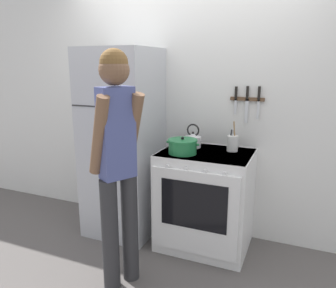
{
  "coord_description": "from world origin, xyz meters",
  "views": [
    {
      "loc": [
        1.08,
        -3.07,
        1.69
      ],
      "look_at": [
        -0.01,
        -0.46,
        1.0
      ],
      "focal_mm": 35.0,
      "sensor_mm": 36.0,
      "label": 1
    }
  ],
  "objects_px": {
    "dutch_oven_pot": "(183,146)",
    "utensil_jar": "(232,143)",
    "refrigerator": "(123,144)",
    "stove_range": "(204,200)",
    "tea_kettle": "(193,140)",
    "person": "(117,158)"
  },
  "relations": [
    {
      "from": "stove_range",
      "to": "tea_kettle",
      "type": "xyz_separation_m",
      "value": [
        -0.17,
        0.15,
        0.52
      ]
    },
    {
      "from": "dutch_oven_pot",
      "to": "utensil_jar",
      "type": "distance_m",
      "value": 0.47
    },
    {
      "from": "person",
      "to": "utensil_jar",
      "type": "bearing_deg",
      "value": -5.84
    },
    {
      "from": "tea_kettle",
      "to": "person",
      "type": "bearing_deg",
      "value": -106.54
    },
    {
      "from": "refrigerator",
      "to": "stove_range",
      "type": "xyz_separation_m",
      "value": [
        0.86,
        -0.01,
        -0.45
      ]
    },
    {
      "from": "utensil_jar",
      "to": "person",
      "type": "relative_size",
      "value": 0.15
    },
    {
      "from": "utensil_jar",
      "to": "refrigerator",
      "type": "bearing_deg",
      "value": -172.26
    },
    {
      "from": "utensil_jar",
      "to": "person",
      "type": "height_order",
      "value": "person"
    },
    {
      "from": "tea_kettle",
      "to": "stove_range",
      "type": "bearing_deg",
      "value": -41.72
    },
    {
      "from": "dutch_oven_pot",
      "to": "tea_kettle",
      "type": "relative_size",
      "value": 1.33
    },
    {
      "from": "tea_kettle",
      "to": "utensil_jar",
      "type": "height_order",
      "value": "utensil_jar"
    },
    {
      "from": "stove_range",
      "to": "utensil_jar",
      "type": "relative_size",
      "value": 3.37
    },
    {
      "from": "dutch_oven_pot",
      "to": "utensil_jar",
      "type": "height_order",
      "value": "utensil_jar"
    },
    {
      "from": "dutch_oven_pot",
      "to": "refrigerator",
      "type": "bearing_deg",
      "value": 170.66
    },
    {
      "from": "refrigerator",
      "to": "utensil_jar",
      "type": "xyz_separation_m",
      "value": [
        1.06,
        0.14,
        0.07
      ]
    },
    {
      "from": "refrigerator",
      "to": "person",
      "type": "distance_m",
      "value": 0.89
    },
    {
      "from": "stove_range",
      "to": "dutch_oven_pot",
      "type": "bearing_deg",
      "value": -152.06
    },
    {
      "from": "dutch_oven_pot",
      "to": "person",
      "type": "bearing_deg",
      "value": -111.14
    },
    {
      "from": "tea_kettle",
      "to": "dutch_oven_pot",
      "type": "bearing_deg",
      "value": -93.26
    },
    {
      "from": "refrigerator",
      "to": "stove_range",
      "type": "relative_size",
      "value": 2.0
    },
    {
      "from": "refrigerator",
      "to": "tea_kettle",
      "type": "distance_m",
      "value": 0.71
    },
    {
      "from": "tea_kettle",
      "to": "person",
      "type": "distance_m",
      "value": 0.96
    }
  ]
}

